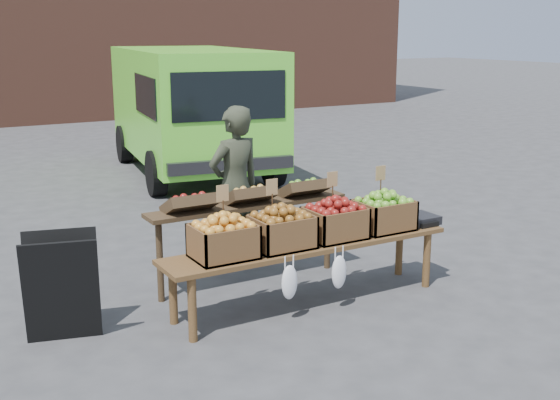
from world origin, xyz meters
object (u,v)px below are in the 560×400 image
weighing_scale (418,219)px  chalkboard_sign (62,287)px  crate_russet_pears (282,232)px  back_table (249,232)px  crate_golden_apples (223,241)px  crate_green_apples (384,215)px  vendor (235,187)px  display_bench (308,273)px  crate_red_apples (335,223)px  delivery_van (191,112)px

weighing_scale → chalkboard_sign: bearing=173.7°
crate_russet_pears → chalkboard_sign: bearing=168.5°
back_table → crate_golden_apples: back_table is taller
back_table → crate_green_apples: back_table is taller
vendor → crate_golden_apples: 1.52m
display_bench → crate_russet_pears: crate_russet_pears is taller
display_bench → chalkboard_sign: bearing=170.0°
vendor → weighing_scale: bearing=126.2°
display_bench → crate_red_apples: 0.51m
chalkboard_sign → crate_russet_pears: 1.84m
crate_golden_apples → weighing_scale: crate_golden_apples is taller
delivery_van → display_bench: delivery_van is taller
crate_green_apples → weighing_scale: 0.44m
back_table → crate_russet_pears: (-0.06, -0.72, 0.19)m
chalkboard_sign → crate_red_apples: bearing=6.0°
delivery_van → crate_golden_apples: (-2.28, -5.93, -0.33)m
chalkboard_sign → back_table: size_ratio=0.41×
chalkboard_sign → crate_green_apples: size_ratio=1.74×
chalkboard_sign → weighing_scale: 3.33m
crate_golden_apples → crate_green_apples: same height
crate_red_apples → weighing_scale: (0.97, 0.00, -0.10)m
display_bench → crate_russet_pears: bearing=180.0°
display_bench → weighing_scale: 1.29m
display_bench → crate_red_apples: size_ratio=5.40×
chalkboard_sign → weighing_scale: bearing=8.5°
crate_golden_apples → crate_russet_pears: 0.55m
crate_green_apples → crate_russet_pears: bearing=180.0°
crate_red_apples → crate_green_apples: bearing=0.0°
chalkboard_sign → crate_golden_apples: bearing=-1.6°
vendor → back_table: 0.68m
crate_golden_apples → vendor: bearing=59.7°
chalkboard_sign → display_bench: chalkboard_sign is taller
crate_russet_pears → crate_green_apples: bearing=0.0°
chalkboard_sign → display_bench: (2.06, -0.36, -0.15)m
vendor → crate_red_apples: size_ratio=3.31×
vendor → crate_russet_pears: (-0.21, -1.31, -0.12)m
back_table → crate_golden_apples: bearing=-130.4°
vendor → crate_golden_apples: size_ratio=3.31×
display_bench → crate_russet_pears: (-0.28, 0.00, 0.42)m
delivery_van → vendor: 4.86m
crate_green_apples → weighing_scale: size_ratio=1.47×
display_bench → weighing_scale: size_ratio=7.94×
vendor → crate_green_apples: 1.58m
delivery_van → crate_golden_apples: 6.36m
crate_red_apples → crate_golden_apples: bearing=180.0°
vendor → chalkboard_sign: size_ratio=1.91×
vendor → crate_golden_apples: vendor is taller
delivery_van → display_bench: 6.15m
vendor → back_table: bearing=66.6°
chalkboard_sign → back_table: bearing=25.8°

